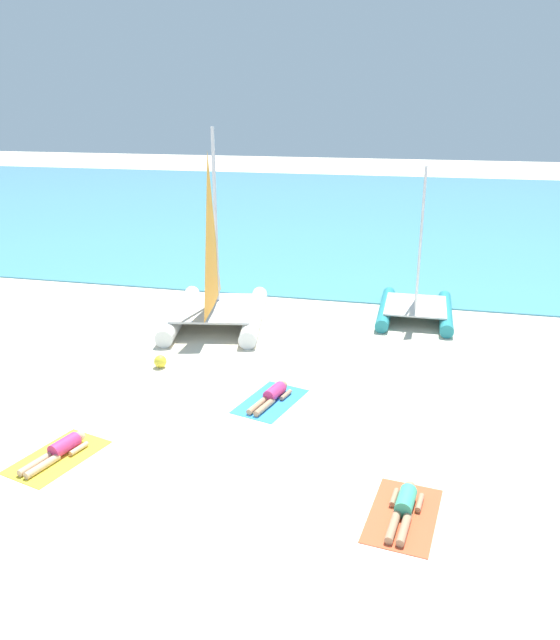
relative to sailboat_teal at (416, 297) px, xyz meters
name	(u,v)px	position (x,y,z in m)	size (l,w,h in m)	color
ground_plane	(316,303)	(-3.42, 0.80, -0.71)	(120.00, 120.00, 0.00)	beige
ocean_water	(372,210)	(-3.42, 21.13, -0.69)	(120.00, 40.00, 0.05)	#4C9EB7
sailboat_teal	(416,297)	(0.00, 0.00, 0.00)	(2.37, 3.68, 4.77)	teal
sailboat_white	(215,297)	(-6.09, -2.05, 0.18)	(3.72, 5.03, 5.95)	white
towel_left	(58,457)	(-6.57, -10.20, -0.71)	(1.10, 1.90, 0.01)	yellow
sunbather_left	(60,450)	(-6.55, -10.14, -0.58)	(0.77, 1.55, 0.30)	#D83372
towel_middle	(271,401)	(-3.08, -6.88, -0.71)	(1.10, 1.90, 0.01)	#338CD8
sunbather_middle	(272,395)	(-3.07, -6.82, -0.58)	(0.78, 1.55, 0.30)	#D83372
towel_right	(403,515)	(0.15, -10.45, -0.71)	(1.10, 1.90, 0.01)	#EA5933
sunbather_right	(404,507)	(0.16, -10.39, -0.58)	(0.60, 1.57, 0.30)	#3FB28C
beach_ball	(160,361)	(-6.41, -5.63, -0.54)	(0.33, 0.33, 0.33)	yellow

